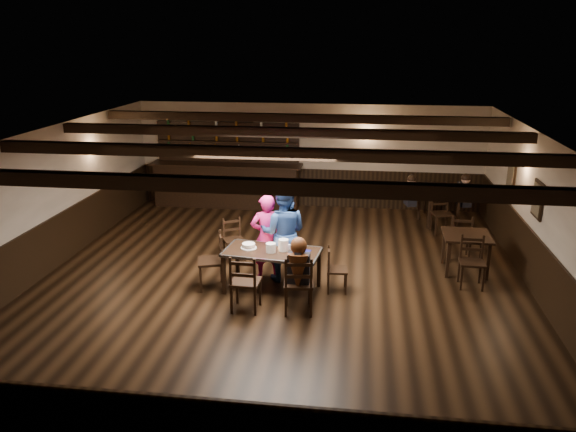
# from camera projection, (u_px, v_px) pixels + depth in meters

# --- Properties ---
(ground) EXTENTS (10.00, 10.00, 0.00)m
(ground) POSITION_uv_depth(u_px,v_px,m) (281.00, 281.00, 10.37)
(ground) COLOR black
(ground) RESTS_ON ground
(room_shell) EXTENTS (9.02, 10.02, 2.71)m
(room_shell) POSITION_uv_depth(u_px,v_px,m) (281.00, 190.00, 9.87)
(room_shell) COLOR beige
(room_shell) RESTS_ON ground
(dining_table) EXTENTS (1.75, 1.02, 0.75)m
(dining_table) POSITION_uv_depth(u_px,v_px,m) (272.00, 255.00, 9.80)
(dining_table) COLOR black
(dining_table) RESTS_ON ground
(chair_near_left) EXTENTS (0.47, 0.45, 0.99)m
(chair_near_left) POSITION_uv_depth(u_px,v_px,m) (244.00, 279.00, 9.05)
(chair_near_left) COLOR black
(chair_near_left) RESTS_ON ground
(chair_near_right) EXTENTS (0.51, 0.49, 1.01)m
(chair_near_right) POSITION_uv_depth(u_px,v_px,m) (299.00, 281.00, 8.97)
(chair_near_right) COLOR black
(chair_near_right) RESTS_ON ground
(chair_end_left) EXTENTS (0.57, 0.59, 1.01)m
(chair_end_left) POSITION_uv_depth(u_px,v_px,m) (215.00, 256.00, 9.96)
(chair_end_left) COLOR black
(chair_end_left) RESTS_ON ground
(chair_end_right) EXTENTS (0.39, 0.40, 0.81)m
(chair_end_right) POSITION_uv_depth(u_px,v_px,m) (333.00, 266.00, 9.85)
(chair_end_right) COLOR black
(chair_end_right) RESTS_ON ground
(chair_far_pushed) EXTENTS (0.53, 0.52, 0.84)m
(chair_far_pushed) POSITION_uv_depth(u_px,v_px,m) (233.00, 235.00, 11.31)
(chair_far_pushed) COLOR black
(chair_far_pushed) RESTS_ON ground
(woman_pink) EXTENTS (0.66, 0.52, 1.61)m
(woman_pink) POSITION_uv_depth(u_px,v_px,m) (267.00, 237.00, 10.32)
(woman_pink) COLOR #D7248A
(woman_pink) RESTS_ON ground
(man_blue) EXTENTS (0.88, 0.69, 1.81)m
(man_blue) POSITION_uv_depth(u_px,v_px,m) (283.00, 233.00, 10.21)
(man_blue) COLOR navy
(man_blue) RESTS_ON ground
(seated_person) EXTENTS (0.36, 0.53, 0.87)m
(seated_person) POSITION_uv_depth(u_px,v_px,m) (299.00, 264.00, 8.95)
(seated_person) COLOR black
(seated_person) RESTS_ON ground
(cake) EXTENTS (0.28, 0.28, 0.09)m
(cake) POSITION_uv_depth(u_px,v_px,m) (249.00, 246.00, 9.89)
(cake) COLOR white
(cake) RESTS_ON dining_table
(plate_stack_a) EXTENTS (0.17, 0.17, 0.16)m
(plate_stack_a) POSITION_uv_depth(u_px,v_px,m) (271.00, 248.00, 9.70)
(plate_stack_a) COLOR white
(plate_stack_a) RESTS_ON dining_table
(plate_stack_b) EXTENTS (0.17, 0.17, 0.20)m
(plate_stack_b) POSITION_uv_depth(u_px,v_px,m) (284.00, 245.00, 9.77)
(plate_stack_b) COLOR white
(plate_stack_b) RESTS_ON dining_table
(tea_light) EXTENTS (0.05, 0.05, 0.06)m
(tea_light) POSITION_uv_depth(u_px,v_px,m) (274.00, 248.00, 9.86)
(tea_light) COLOR #A5A8AD
(tea_light) RESTS_ON dining_table
(salt_shaker) EXTENTS (0.04, 0.04, 0.10)m
(salt_shaker) POSITION_uv_depth(u_px,v_px,m) (294.00, 251.00, 9.61)
(salt_shaker) COLOR silver
(salt_shaker) RESTS_ON dining_table
(pepper_shaker) EXTENTS (0.04, 0.04, 0.10)m
(pepper_shaker) POSITION_uv_depth(u_px,v_px,m) (293.00, 252.00, 9.59)
(pepper_shaker) COLOR #A5A8AD
(pepper_shaker) RESTS_ON dining_table
(drink_glass) EXTENTS (0.06, 0.06, 0.10)m
(drink_glass) POSITION_uv_depth(u_px,v_px,m) (289.00, 247.00, 9.81)
(drink_glass) COLOR silver
(drink_glass) RESTS_ON dining_table
(menu_red) EXTENTS (0.39, 0.31, 0.00)m
(menu_red) POSITION_uv_depth(u_px,v_px,m) (298.00, 255.00, 9.57)
(menu_red) COLOR #9B2B10
(menu_red) RESTS_ON dining_table
(menu_blue) EXTENTS (0.33, 0.28, 0.00)m
(menu_blue) POSITION_uv_depth(u_px,v_px,m) (302.00, 251.00, 9.77)
(menu_blue) COLOR #0F0F4B
(menu_blue) RESTS_ON dining_table
(bar_counter) EXTENTS (3.99, 0.70, 2.20)m
(bar_counter) POSITION_uv_depth(u_px,v_px,m) (227.00, 179.00, 14.88)
(bar_counter) COLOR black
(bar_counter) RESTS_ON ground
(back_table_a) EXTENTS (0.89, 0.89, 0.75)m
(back_table_a) POSITION_uv_depth(u_px,v_px,m) (467.00, 239.00, 10.62)
(back_table_a) COLOR black
(back_table_a) RESTS_ON ground
(back_table_b) EXTENTS (1.03, 1.03, 0.75)m
(back_table_b) POSITION_uv_depth(u_px,v_px,m) (439.00, 197.00, 13.42)
(back_table_b) COLOR black
(back_table_b) RESTS_ON ground
(bg_patron_left) EXTENTS (0.29, 0.40, 0.74)m
(bg_patron_left) POSITION_uv_depth(u_px,v_px,m) (411.00, 190.00, 13.34)
(bg_patron_left) COLOR black
(bg_patron_left) RESTS_ON ground
(bg_patron_right) EXTENTS (0.33, 0.43, 0.79)m
(bg_patron_right) POSITION_uv_depth(u_px,v_px,m) (465.00, 190.00, 13.28)
(bg_patron_right) COLOR black
(bg_patron_right) RESTS_ON ground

